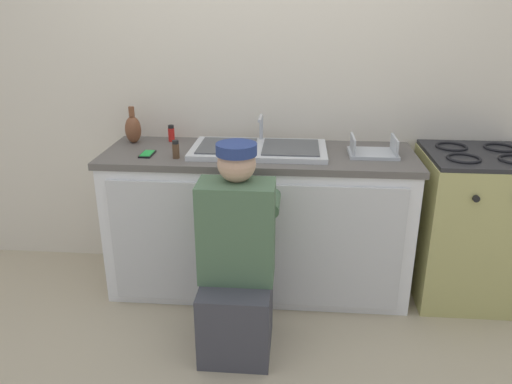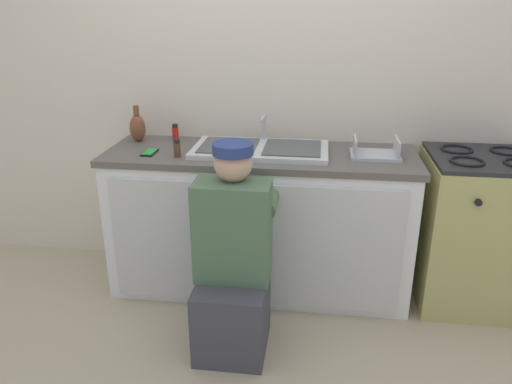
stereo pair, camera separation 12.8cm
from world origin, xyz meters
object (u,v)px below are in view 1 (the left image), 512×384
plumber_person (237,268)px  vase_decorative (133,129)px  dish_rack_tray (373,151)px  sink_double_basin (259,149)px  cell_phone (147,154)px  spice_bottle_red (171,133)px  stove_range (470,226)px  spice_bottle_pepper (176,150)px

plumber_person → vase_decorative: bearing=133.9°
dish_rack_tray → vase_decorative: vase_decorative is taller
vase_decorative → sink_double_basin: bearing=-9.9°
dish_rack_tray → cell_phone: size_ratio=2.00×
dish_rack_tray → spice_bottle_red: size_ratio=2.67×
stove_range → cell_phone: 1.99m
sink_double_basin → plumber_person: 0.78m
dish_rack_tray → spice_bottle_red: dish_rack_tray is taller
sink_double_basin → plumber_person: plumber_person is taller
sink_double_basin → spice_bottle_pepper: sink_double_basin is taller
sink_double_basin → cell_phone: 0.66m
sink_double_basin → spice_bottle_pepper: 0.49m
sink_double_basin → vase_decorative: bearing=170.1°
stove_range → plumber_person: plumber_person is taller
cell_phone → spice_bottle_red: spice_bottle_red is taller
sink_double_basin → dish_rack_tray: 0.67m
sink_double_basin → cell_phone: bearing=-169.7°
stove_range → dish_rack_tray: size_ratio=3.33×
stove_range → dish_rack_tray: (-0.62, -0.01, 0.46)m
dish_rack_tray → vase_decorative: bearing=174.2°
spice_bottle_red → sink_double_basin: bearing=-18.8°
sink_double_basin → cell_phone: size_ratio=5.71×
sink_double_basin → stove_range: size_ratio=0.86×
cell_phone → sink_double_basin: bearing=10.3°
plumber_person → spice_bottle_pepper: bearing=130.6°
plumber_person → vase_decorative: 1.19m
plumber_person → spice_bottle_pepper: 0.78m
stove_range → spice_bottle_red: 1.94m
spice_bottle_pepper → vase_decorative: bearing=138.4°
sink_double_basin → cell_phone: (-0.65, -0.12, -0.01)m
stove_range → plumber_person: size_ratio=0.84×
spice_bottle_pepper → stove_range: bearing=5.3°
stove_range → vase_decorative: vase_decorative is taller
plumber_person → spice_bottle_red: (-0.51, 0.83, 0.49)m
cell_phone → spice_bottle_pepper: bearing=-14.5°
sink_double_basin → plumber_person: (-0.06, -0.63, -0.46)m
sink_double_basin → dish_rack_tray: bearing=-0.8°
sink_double_basin → plumber_person: bearing=-95.7°
vase_decorative → stove_range: bearing=-3.9°
cell_phone → spice_bottle_red: 0.32m
dish_rack_tray → spice_bottle_pepper: (-1.13, -0.16, 0.03)m
stove_range → spice_bottle_pepper: 1.83m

